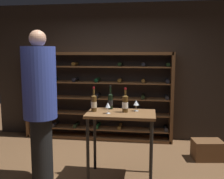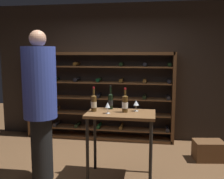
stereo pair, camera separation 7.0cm
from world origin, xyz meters
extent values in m
plane|color=brown|center=(0.00, 0.00, 0.00)|extent=(9.90, 9.90, 0.00)
cube|color=black|center=(0.00, 1.95, 1.39)|extent=(5.25, 0.10, 2.78)
cube|color=brown|center=(-1.86, 1.74, 0.90)|extent=(0.06, 0.32, 1.80)
cube|color=brown|center=(1.13, 1.74, 0.90)|extent=(0.06, 0.32, 1.80)
cube|color=brown|center=(-0.37, 1.74, 1.77)|extent=(2.99, 0.32, 0.06)
cube|color=brown|center=(-0.37, 1.74, 0.03)|extent=(2.99, 0.32, 0.06)
cube|color=brown|center=(-0.37, 1.74, 0.23)|extent=(2.91, 0.32, 0.02)
cylinder|color=#4C3314|center=(-1.76, 1.74, 0.28)|extent=(0.08, 0.30, 0.08)
cylinder|color=black|center=(-1.30, 1.74, 0.28)|extent=(0.08, 0.30, 0.08)
cylinder|color=black|center=(-0.83, 1.74, 0.28)|extent=(0.08, 0.30, 0.08)
cylinder|color=black|center=(-0.37, 1.74, 0.28)|extent=(0.08, 0.30, 0.08)
cylinder|color=#4C3314|center=(0.10, 1.74, 0.28)|extent=(0.08, 0.30, 0.08)
cylinder|color=black|center=(1.03, 1.74, 0.28)|extent=(0.08, 0.30, 0.08)
cube|color=brown|center=(-0.37, 1.74, 0.55)|extent=(2.91, 0.32, 0.02)
cylinder|color=black|center=(-1.76, 1.74, 0.60)|extent=(0.08, 0.30, 0.08)
cylinder|color=#4C3314|center=(-1.30, 1.74, 0.60)|extent=(0.08, 0.30, 0.08)
cylinder|color=black|center=(0.10, 1.74, 0.60)|extent=(0.08, 0.30, 0.08)
cylinder|color=#4C3314|center=(0.56, 1.74, 0.60)|extent=(0.08, 0.30, 0.08)
cube|color=brown|center=(-0.37, 1.74, 0.87)|extent=(2.91, 0.32, 0.02)
cylinder|color=#4C3314|center=(-1.76, 1.74, 0.92)|extent=(0.08, 0.30, 0.08)
cylinder|color=black|center=(-0.37, 1.74, 0.92)|extent=(0.08, 0.30, 0.08)
cylinder|color=black|center=(0.56, 1.74, 0.92)|extent=(0.08, 0.30, 0.08)
cylinder|color=black|center=(1.03, 1.74, 0.92)|extent=(0.08, 0.30, 0.08)
cube|color=brown|center=(-0.37, 1.74, 1.19)|extent=(2.91, 0.32, 0.02)
cylinder|color=black|center=(-1.30, 1.74, 1.24)|extent=(0.08, 0.30, 0.08)
cylinder|color=black|center=(-0.83, 1.74, 1.24)|extent=(0.08, 0.30, 0.08)
cylinder|color=black|center=(-0.37, 1.74, 1.24)|extent=(0.08, 0.30, 0.08)
cylinder|color=#4C3314|center=(0.10, 1.74, 1.24)|extent=(0.08, 0.30, 0.08)
cylinder|color=#4C3314|center=(0.56, 1.74, 1.24)|extent=(0.08, 0.30, 0.08)
cylinder|color=black|center=(1.03, 1.74, 1.24)|extent=(0.08, 0.30, 0.08)
cube|color=brown|center=(-0.37, 1.74, 1.51)|extent=(2.91, 0.32, 0.02)
cylinder|color=black|center=(-1.76, 1.74, 1.56)|extent=(0.08, 0.30, 0.08)
cylinder|color=#4C3314|center=(-0.83, 1.74, 1.56)|extent=(0.08, 0.30, 0.08)
cylinder|color=black|center=(0.10, 1.74, 1.56)|extent=(0.08, 0.30, 0.08)
cylinder|color=black|center=(0.56, 1.74, 1.56)|extent=(0.08, 0.30, 0.08)
cylinder|color=black|center=(1.03, 1.74, 1.56)|extent=(0.08, 0.30, 0.08)
cube|color=brown|center=(0.30, 0.08, 0.94)|extent=(0.95, 0.56, 0.04)
cylinder|color=black|center=(-0.13, -0.15, 0.46)|extent=(0.04, 0.04, 0.92)
cylinder|color=black|center=(0.72, -0.15, 0.46)|extent=(0.04, 0.04, 0.92)
cylinder|color=black|center=(-0.13, 0.31, 0.46)|extent=(0.04, 0.04, 0.92)
cylinder|color=black|center=(0.72, 0.31, 0.46)|extent=(0.04, 0.04, 0.92)
cylinder|color=black|center=(-0.79, -0.14, 0.45)|extent=(0.30, 0.30, 0.90)
cylinder|color=#2D3D8C|center=(-0.79, -0.14, 1.39)|extent=(0.46, 0.46, 0.97)
sphere|color=#AD7A5B|center=(-0.79, -0.14, 1.97)|extent=(0.23, 0.23, 0.23)
cube|color=brown|center=(1.67, 0.94, 0.16)|extent=(0.52, 0.41, 0.32)
cylinder|color=black|center=(0.12, 0.28, 1.07)|extent=(0.07, 0.07, 0.21)
cone|color=black|center=(0.12, 0.28, 1.18)|extent=(0.07, 0.07, 0.03)
cylinder|color=black|center=(0.12, 0.28, 1.24)|extent=(0.03, 0.03, 0.10)
cylinder|color=black|center=(0.12, 0.28, 1.30)|extent=(0.03, 0.03, 0.02)
cylinder|color=black|center=(0.12, 0.28, 1.06)|extent=(0.07, 0.07, 0.08)
cylinder|color=#4C3314|center=(-0.09, 0.09, 1.07)|extent=(0.08, 0.08, 0.22)
cone|color=#4C3314|center=(-0.09, 0.09, 1.19)|extent=(0.08, 0.08, 0.03)
cylinder|color=#4C3314|center=(-0.09, 0.09, 1.25)|extent=(0.03, 0.03, 0.09)
cylinder|color=maroon|center=(-0.09, 0.09, 1.30)|extent=(0.03, 0.03, 0.02)
cylinder|color=#C6B28C|center=(-0.09, 0.09, 1.06)|extent=(0.08, 0.08, 0.08)
cylinder|color=#4C3314|center=(0.35, 0.11, 1.07)|extent=(0.08, 0.08, 0.23)
cone|color=#4C3314|center=(0.35, 0.11, 1.20)|extent=(0.08, 0.08, 0.03)
cylinder|color=#4C3314|center=(0.35, 0.11, 1.25)|extent=(0.03, 0.03, 0.08)
cylinder|color=maroon|center=(0.35, 0.11, 1.29)|extent=(0.03, 0.03, 0.02)
cylinder|color=silver|center=(0.35, 0.11, 1.06)|extent=(0.08, 0.08, 0.09)
cylinder|color=silver|center=(0.50, 0.20, 0.96)|extent=(0.07, 0.07, 0.00)
cylinder|color=silver|center=(0.50, 0.20, 1.01)|extent=(0.01, 0.01, 0.08)
cone|color=silver|center=(0.50, 0.20, 1.08)|extent=(0.08, 0.08, 0.07)
cylinder|color=#590A14|center=(0.50, 0.20, 1.07)|extent=(0.04, 0.04, 0.02)
cylinder|color=silver|center=(0.13, -0.01, 0.96)|extent=(0.07, 0.07, 0.00)
cylinder|color=silver|center=(0.13, -0.01, 1.00)|extent=(0.01, 0.01, 0.08)
cone|color=silver|center=(0.13, -0.01, 1.08)|extent=(0.07, 0.07, 0.07)
cylinder|color=#590A14|center=(0.13, -0.01, 1.06)|extent=(0.04, 0.04, 0.03)
camera|label=1|loc=(0.68, -3.50, 1.80)|focal=42.25mm
camera|label=2|loc=(0.75, -3.49, 1.80)|focal=42.25mm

